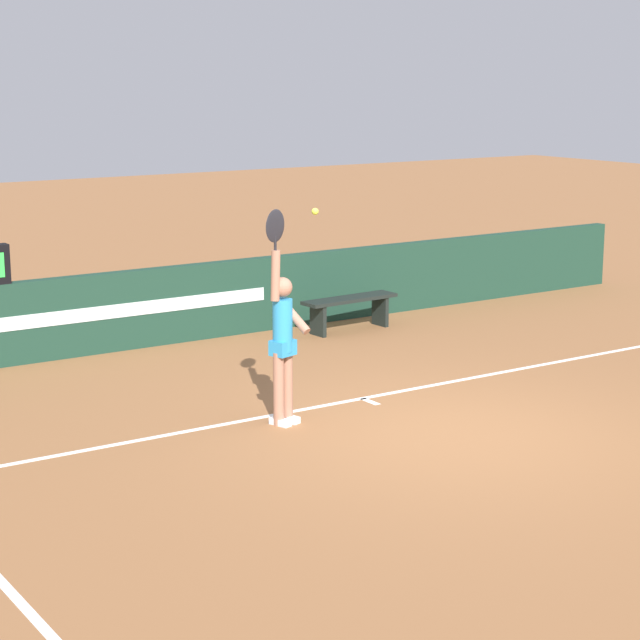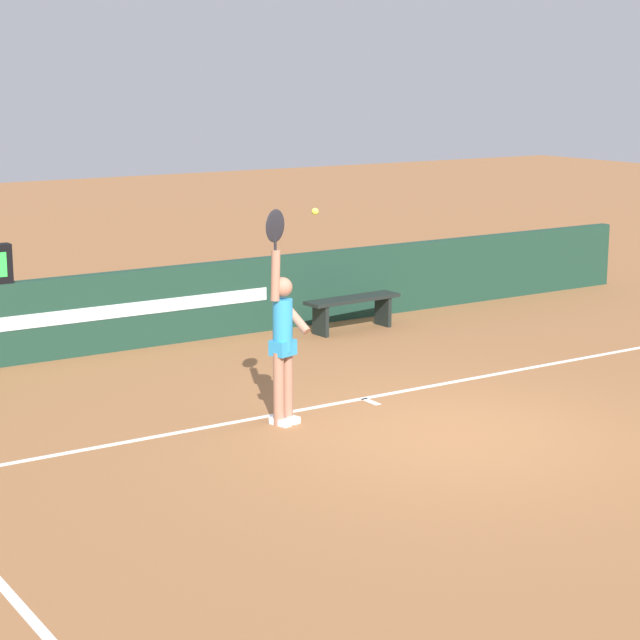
# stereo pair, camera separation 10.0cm
# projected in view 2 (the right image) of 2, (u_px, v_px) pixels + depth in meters

# --- Properties ---
(ground_plane) EXTENTS (60.00, 60.00, 0.00)m
(ground_plane) POSITION_uv_depth(u_px,v_px,m) (450.00, 433.00, 11.88)
(ground_plane) COLOR #945F38
(court_lines) EXTENTS (10.12, 6.01, 0.00)m
(court_lines) POSITION_uv_depth(u_px,v_px,m) (545.00, 471.00, 10.74)
(court_lines) COLOR white
(court_lines) RESTS_ON ground
(back_wall) EXTENTS (15.60, 0.18, 1.06)m
(back_wall) POSITION_uv_depth(u_px,v_px,m) (209.00, 300.00, 16.09)
(back_wall) COLOR #1A3C2D
(back_wall) RESTS_ON ground
(tennis_player) EXTENTS (0.48, 0.43, 2.30)m
(tennis_player) POSITION_uv_depth(u_px,v_px,m) (283.00, 337.00, 12.02)
(tennis_player) COLOR #A67259
(tennis_player) RESTS_ON ground
(tennis_ball) EXTENTS (0.07, 0.07, 0.07)m
(tennis_ball) POSITION_uv_depth(u_px,v_px,m) (315.00, 211.00, 11.68)
(tennis_ball) COLOR #CADC37
(courtside_bench_near) EXTENTS (1.51, 0.44, 0.49)m
(courtside_bench_near) POSITION_uv_depth(u_px,v_px,m) (353.00, 305.00, 16.56)
(courtside_bench_near) COLOR black
(courtside_bench_near) RESTS_ON ground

